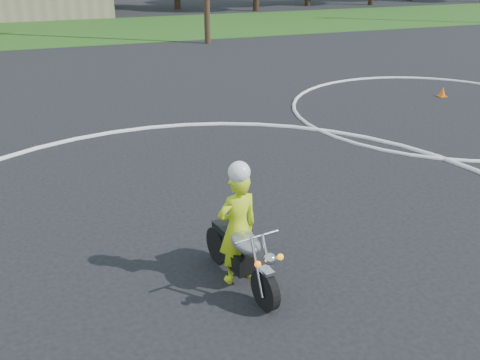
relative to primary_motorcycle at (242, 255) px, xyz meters
name	(u,v)px	position (x,y,z in m)	size (l,w,h in m)	color
grass_strip	(90,31)	(0.01, 25.25, -0.46)	(120.00, 10.00, 0.02)	#1E4714
course_markings	(303,188)	(2.18, 2.60, -0.46)	(19.05, 19.05, 0.12)	silver
primary_motorcycle	(242,255)	(0.00, 0.00, 0.00)	(0.64, 1.83, 0.97)	black
rider_primary_grp	(238,225)	(-0.01, 0.13, 0.40)	(0.66, 0.50, 1.80)	#BEDB17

